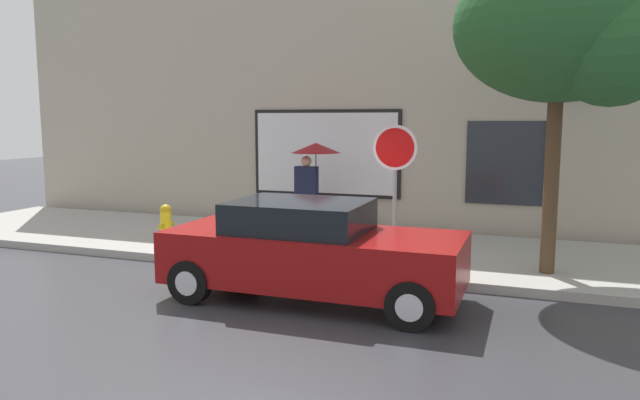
% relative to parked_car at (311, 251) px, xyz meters
% --- Properties ---
extents(ground_plane, '(60.00, 60.00, 0.00)m').
position_rel_parked_car_xyz_m(ground_plane, '(-0.42, 0.15, -0.72)').
color(ground_plane, '#333338').
extents(sidewalk, '(20.00, 4.00, 0.15)m').
position_rel_parked_car_xyz_m(sidewalk, '(-0.42, 3.15, -0.64)').
color(sidewalk, '#A3A099').
rests_on(sidewalk, ground).
extents(building_facade, '(20.00, 0.67, 7.00)m').
position_rel_parked_car_xyz_m(building_facade, '(-0.43, 5.64, 2.76)').
color(building_facade, '#B2A893').
rests_on(building_facade, ground).
extents(parked_car, '(4.29, 1.83, 1.45)m').
position_rel_parked_car_xyz_m(parked_car, '(0.00, 0.00, 0.00)').
color(parked_car, maroon).
rests_on(parked_car, ground).
extents(fire_hydrant, '(0.30, 0.44, 0.80)m').
position_rel_parked_car_xyz_m(fire_hydrant, '(-3.89, 2.01, -0.18)').
color(fire_hydrant, yellow).
rests_on(fire_hydrant, sidewalk).
extents(pedestrian_with_umbrella, '(1.08, 1.08, 1.98)m').
position_rel_parked_car_xyz_m(pedestrian_with_umbrella, '(-1.57, 4.20, 1.03)').
color(pedestrian_with_umbrella, black).
rests_on(pedestrian_with_umbrella, sidewalk).
extents(street_tree, '(3.25, 2.76, 5.17)m').
position_rel_parked_car_xyz_m(street_tree, '(3.41, 2.13, 3.28)').
color(street_tree, '#4C3823').
rests_on(street_tree, sidewalk).
extents(stop_sign, '(0.76, 0.10, 2.39)m').
position_rel_parked_car_xyz_m(stop_sign, '(0.77, 1.94, 1.11)').
color(stop_sign, gray).
rests_on(stop_sign, sidewalk).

